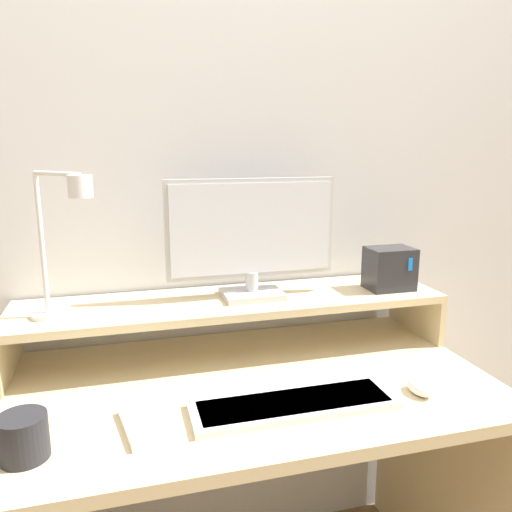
% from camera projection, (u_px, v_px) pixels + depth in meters
% --- Properties ---
extents(wall_back, '(6.00, 0.05, 2.50)m').
position_uv_depth(wall_back, '(219.00, 174.00, 1.51)').
color(wall_back, silver).
rests_on(wall_back, ground_plane).
extents(desk, '(1.21, 0.68, 0.75)m').
position_uv_depth(desk, '(251.00, 458.00, 1.31)').
color(desk, beige).
rests_on(desk, ground_plane).
extents(monitor_shelf, '(1.21, 0.28, 0.16)m').
position_uv_depth(monitor_shelf, '(233.00, 306.00, 1.42)').
color(monitor_shelf, beige).
rests_on(monitor_shelf, desk).
extents(monitor, '(0.48, 0.14, 0.34)m').
position_uv_depth(monitor, '(252.00, 235.00, 1.39)').
color(monitor, '#BCBCC1').
rests_on(monitor, monitor_shelf).
extents(desk_lamp, '(0.18, 0.18, 0.37)m').
position_uv_depth(desk_lamp, '(62.00, 234.00, 1.17)').
color(desk_lamp, silver).
rests_on(desk_lamp, monitor_shelf).
extents(router_dock, '(0.13, 0.10, 0.13)m').
position_uv_depth(router_dock, '(389.00, 268.00, 1.49)').
color(router_dock, '#28282D').
rests_on(router_dock, monitor_shelf).
extents(keyboard, '(0.47, 0.14, 0.02)m').
position_uv_depth(keyboard, '(294.00, 404.00, 1.12)').
color(keyboard, silver).
rests_on(keyboard, desk).
extents(mouse, '(0.05, 0.08, 0.03)m').
position_uv_depth(mouse, '(420.00, 387.00, 1.19)').
color(mouse, white).
rests_on(mouse, desk).
extents(remote_control, '(0.07, 0.17, 0.02)m').
position_uv_depth(remote_control, '(135.00, 427.00, 1.04)').
color(remote_control, white).
rests_on(remote_control, desk).
extents(mug, '(0.09, 0.09, 0.09)m').
position_uv_depth(mug, '(23.00, 437.00, 0.94)').
color(mug, '#232328').
rests_on(mug, desk).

